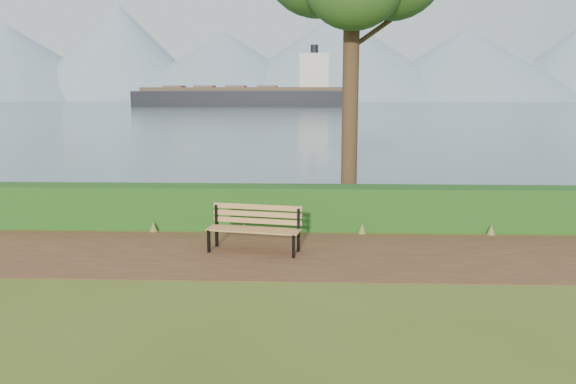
{
  "coord_description": "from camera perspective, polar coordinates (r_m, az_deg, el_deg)",
  "views": [
    {
      "loc": [
        0.39,
        -10.44,
        3.08
      ],
      "look_at": [
        -0.06,
        1.2,
        1.1
      ],
      "focal_mm": 35.0,
      "sensor_mm": 36.0,
      "label": 1
    }
  ],
  "objects": [
    {
      "name": "path",
      "position": [
        11.18,
        0.12,
        -6.32
      ],
      "size": [
        40.0,
        3.4,
        0.01
      ],
      "primitive_type": "cube",
      "color": "#4F2B1B",
      "rests_on": "ground"
    },
    {
      "name": "mountains",
      "position": [
        417.33,
        0.92,
        13.04
      ],
      "size": [
        585.0,
        190.0,
        70.0
      ],
      "color": "gray",
      "rests_on": "ground"
    },
    {
      "name": "ground",
      "position": [
        10.89,
        0.06,
        -6.78
      ],
      "size": [
        140.0,
        140.0,
        0.0
      ],
      "primitive_type": "plane",
      "color": "#505E1A",
      "rests_on": "ground"
    },
    {
      "name": "water",
      "position": [
        270.46,
        2.16,
        9.0
      ],
      "size": [
        700.0,
        510.0,
        0.0
      ],
      "primitive_type": "cube",
      "color": "#455B6F",
      "rests_on": "ground"
    },
    {
      "name": "cargo_ship",
      "position": [
        168.96,
        -3.72,
        9.6
      ],
      "size": [
        65.35,
        11.66,
        19.77
      ],
      "rotation": [
        0.0,
        0.0,
        -0.02
      ],
      "color": "black",
      "rests_on": "ground"
    },
    {
      "name": "bench",
      "position": [
        11.3,
        -3.38,
        -3.38
      ],
      "size": [
        1.93,
        0.89,
        0.93
      ],
      "rotation": [
        0.0,
        0.0,
        -0.19
      ],
      "color": "black",
      "rests_on": "ground"
    },
    {
      "name": "hedge",
      "position": [
        13.3,
        0.48,
        -1.54
      ],
      "size": [
        32.0,
        0.85,
        1.0
      ],
      "primitive_type": "cube",
      "color": "#164313",
      "rests_on": "ground"
    }
  ]
}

